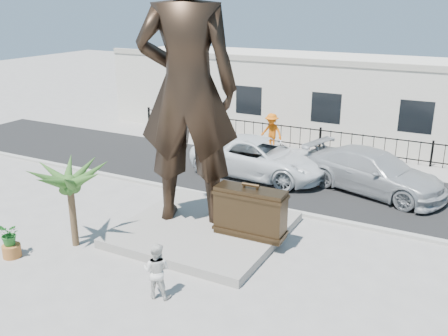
# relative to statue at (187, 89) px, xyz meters

# --- Properties ---
(ground) EXTENTS (100.00, 100.00, 0.00)m
(ground) POSITION_rel_statue_xyz_m (1.29, -1.88, -4.86)
(ground) COLOR #9E9991
(ground) RESTS_ON ground
(street) EXTENTS (40.00, 7.00, 0.01)m
(street) POSITION_rel_statue_xyz_m (1.29, 6.12, -4.86)
(street) COLOR black
(street) RESTS_ON ground
(curb) EXTENTS (40.00, 0.25, 0.12)m
(curb) POSITION_rel_statue_xyz_m (1.29, 2.62, -4.80)
(curb) COLOR #A5A399
(curb) RESTS_ON ground
(far_sidewalk) EXTENTS (40.00, 2.50, 0.02)m
(far_sidewalk) POSITION_rel_statue_xyz_m (1.29, 10.12, -4.85)
(far_sidewalk) COLOR #9E9991
(far_sidewalk) RESTS_ON ground
(plinth) EXTENTS (5.20, 5.20, 0.30)m
(plinth) POSITION_rel_statue_xyz_m (0.79, -0.38, -4.71)
(plinth) COLOR gray
(plinth) RESTS_ON ground
(fence) EXTENTS (22.00, 0.10, 1.20)m
(fence) POSITION_rel_statue_xyz_m (1.29, 10.92, -4.26)
(fence) COLOR black
(fence) RESTS_ON ground
(building) EXTENTS (28.00, 7.00, 4.40)m
(building) POSITION_rel_statue_xyz_m (1.29, 15.12, -2.66)
(building) COLOR silver
(building) RESTS_ON ground
(statue) EXTENTS (3.89, 3.24, 9.13)m
(statue) POSITION_rel_statue_xyz_m (0.00, 0.00, 0.00)
(statue) COLOR black
(statue) RESTS_ON plinth
(suitcase) EXTENTS (2.33, 0.80, 1.62)m
(suitcase) POSITION_rel_statue_xyz_m (2.48, -0.32, -3.75)
(suitcase) COLOR #352616
(suitcase) RESTS_ON plinth
(tourist) EXTENTS (0.88, 0.75, 1.57)m
(tourist) POSITION_rel_statue_xyz_m (1.60, -4.29, -4.08)
(tourist) COLOR silver
(tourist) RESTS_ON ground
(car_white) EXTENTS (6.36, 3.18, 1.73)m
(car_white) POSITION_rel_statue_xyz_m (0.05, 5.92, -3.99)
(car_white) COLOR white
(car_white) RESTS_ON street
(car_silver) EXTENTS (6.38, 3.99, 1.72)m
(car_silver) POSITION_rel_statue_xyz_m (5.02, 6.31, -3.99)
(car_silver) COLOR #A9ABAD
(car_silver) RESTS_ON street
(worker) EXTENTS (1.38, 0.96, 1.96)m
(worker) POSITION_rel_statue_xyz_m (-1.07, 9.97, -3.86)
(worker) COLOR orange
(worker) RESTS_ON far_sidewalk
(palm_tree) EXTENTS (1.80, 1.80, 3.20)m
(palm_tree) POSITION_rel_statue_xyz_m (-2.50, -3.09, -4.86)
(palm_tree) COLOR #2D551E
(palm_tree) RESTS_ON ground
(planter) EXTENTS (0.56, 0.56, 0.40)m
(planter) POSITION_rel_statue_xyz_m (-3.69, -4.61, -4.66)
(planter) COLOR #A05F2A
(planter) RESTS_ON ground
(shrub) EXTENTS (0.80, 0.73, 0.74)m
(shrub) POSITION_rel_statue_xyz_m (-3.69, -4.61, -4.09)
(shrub) COLOR #206422
(shrub) RESTS_ON planter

